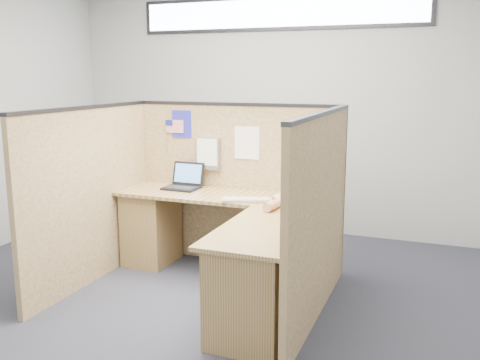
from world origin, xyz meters
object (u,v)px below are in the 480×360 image
at_px(laptop, 184,182).
at_px(mouse, 279,200).
at_px(l_desk, 226,245).
at_px(keyboard, 247,200).

height_order(laptop, mouse, laptop).
distance_m(l_desk, mouse, 0.58).
xyz_separation_m(keyboard, mouse, (0.27, 0.04, 0.01)).
bearing_deg(laptop, keyboard, -21.21).
bearing_deg(keyboard, laptop, 138.82).
height_order(l_desk, keyboard, keyboard).
xyz_separation_m(l_desk, keyboard, (0.11, 0.21, 0.35)).
xyz_separation_m(l_desk, mouse, (0.38, 0.25, 0.36)).
height_order(keyboard, mouse, mouse).
distance_m(keyboard, mouse, 0.28).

